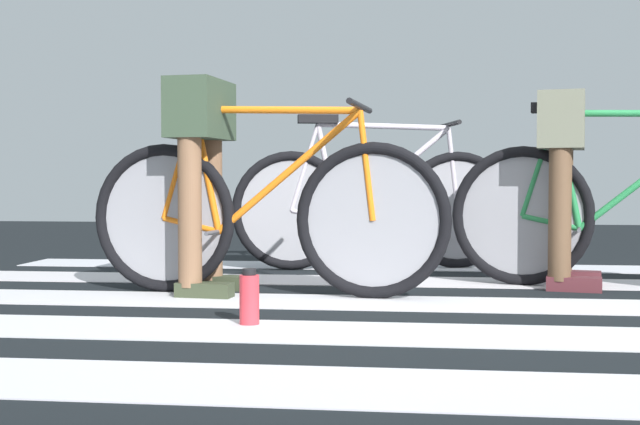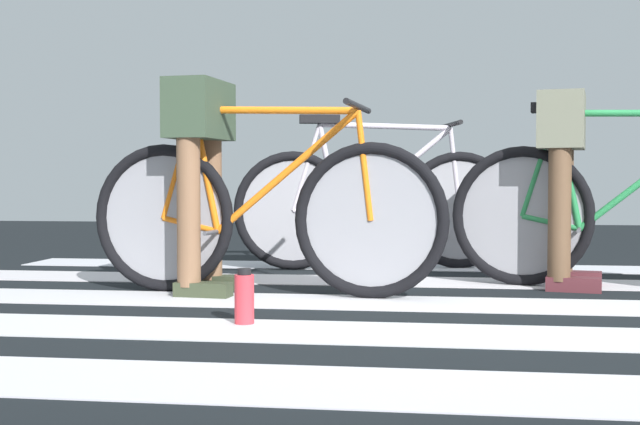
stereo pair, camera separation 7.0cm
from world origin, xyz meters
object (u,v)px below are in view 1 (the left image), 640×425
at_px(cyclist_1_of_3, 202,156).
at_px(bicycle_1_of_3, 264,214).
at_px(bicycle_2_of_3, 627,212).
at_px(cyclist_2_of_3, 562,162).
at_px(bicycle_3_of_3, 375,206).
at_px(water_bottle, 249,298).

bearing_deg(cyclist_1_of_3, bicycle_1_of_3, 0.00).
bearing_deg(bicycle_1_of_3, bicycle_2_of_3, 19.49).
xyz_separation_m(bicycle_2_of_3, cyclist_2_of_3, (-0.30, 0.06, 0.25)).
bearing_deg(bicycle_3_of_3, bicycle_1_of_3, -122.59).
height_order(bicycle_2_of_3, bicycle_3_of_3, same).
height_order(bicycle_1_of_3, bicycle_2_of_3, same).
relative_size(cyclist_2_of_3, bicycle_3_of_3, 0.57).
xyz_separation_m(bicycle_1_of_3, cyclist_2_of_3, (1.44, 0.47, 0.25)).
bearing_deg(cyclist_2_of_3, bicycle_3_of_3, 154.36).
xyz_separation_m(cyclist_1_of_3, water_bottle, (0.40, -0.82, -0.56)).
distance_m(cyclist_1_of_3, bicycle_3_of_3, 1.43).
relative_size(cyclist_1_of_3, water_bottle, 4.79).
bearing_deg(water_bottle, bicycle_2_of_3, 35.97).
distance_m(bicycle_2_of_3, water_bottle, 2.06).
bearing_deg(bicycle_1_of_3, cyclist_2_of_3, 24.37).
bearing_deg(bicycle_2_of_3, bicycle_3_of_3, 159.45).
relative_size(bicycle_2_of_3, water_bottle, 8.08).
relative_size(bicycle_2_of_3, cyclist_2_of_3, 1.75).
height_order(bicycle_2_of_3, cyclist_2_of_3, cyclist_2_of_3).
bearing_deg(bicycle_2_of_3, cyclist_2_of_3, -180.00).
distance_m(bicycle_1_of_3, water_bottle, 0.84).
xyz_separation_m(bicycle_2_of_3, bicycle_3_of_3, (-1.29, 0.80, 0.00)).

